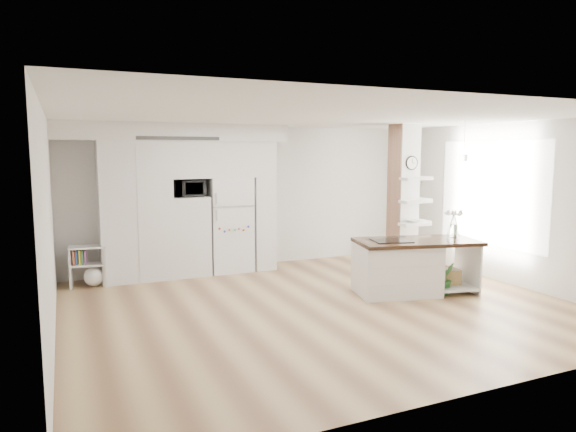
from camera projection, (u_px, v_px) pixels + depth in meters
name	position (u px, v px, depth m)	size (l,w,h in m)	color
floor	(320.00, 306.00, 7.42)	(7.00, 6.00, 0.01)	tan
room	(321.00, 177.00, 7.19)	(7.04, 6.04, 2.72)	white
cabinet_wall	(179.00, 192.00, 9.07)	(4.00, 0.71, 2.70)	white
refrigerator	(229.00, 224.00, 9.53)	(0.78, 0.69, 1.75)	white
column	(409.00, 200.00, 9.23)	(0.69, 0.90, 2.70)	silver
window	(491.00, 193.00, 8.90)	(2.40, 2.40, 0.00)	white
pendant_light	(414.00, 158.00, 7.97)	(0.12, 0.12, 0.10)	white
kitchen_island	(404.00, 266.00, 8.01)	(2.04, 1.30, 1.42)	white
bookshelf	(90.00, 269.00, 8.45)	(0.61, 0.39, 0.68)	white
floor_plant_a	(446.00, 278.00, 7.96)	(0.28, 0.23, 0.52)	#2F7530
floor_plant_b	(381.00, 248.00, 10.64)	(0.27, 0.27, 0.48)	#2F7530
microwave	(189.00, 188.00, 9.10)	(0.54, 0.37, 0.30)	#2D2D2D
shelf_plant	(415.00, 189.00, 9.46)	(0.27, 0.23, 0.30)	#2F7530
decor_bowl	(413.00, 221.00, 9.03)	(0.22, 0.22, 0.05)	white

